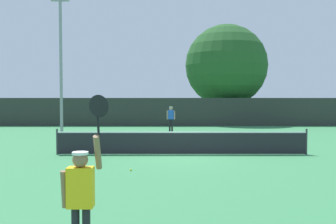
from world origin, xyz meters
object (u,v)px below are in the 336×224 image
(light_pole, at_px, (61,57))
(large_tree, at_px, (226,66))
(player_serving, at_px, (81,189))
(tennis_ball, at_px, (131,170))
(parked_car_far, at_px, (275,113))
(parked_car_mid, at_px, (233,112))
(parked_car_near, at_px, (98,112))
(player_receiving, at_px, (171,116))

(light_pole, bearing_deg, large_tree, 42.06)
(player_serving, relative_size, tennis_ball, 36.33)
(large_tree, distance_m, parked_car_far, 7.48)
(tennis_ball, relative_size, parked_car_far, 0.02)
(player_serving, height_order, parked_car_mid, player_serving)
(parked_car_near, xyz_separation_m, parked_car_mid, (13.86, -0.15, 0.00))
(tennis_ball, bearing_deg, player_receiving, 84.03)
(parked_car_near, bearing_deg, light_pole, -93.51)
(large_tree, relative_size, parked_car_far, 2.03)
(parked_car_near, bearing_deg, large_tree, -29.20)
(parked_car_mid, distance_m, parked_car_far, 4.33)
(light_pole, xyz_separation_m, parked_car_far, (16.98, 13.60, -4.02))
(tennis_ball, bearing_deg, parked_car_near, 102.51)
(parked_car_mid, bearing_deg, parked_car_near, 175.06)
(parked_car_far, bearing_deg, large_tree, -147.36)
(light_pole, distance_m, parked_car_far, 22.12)
(player_receiving, distance_m, parked_car_near, 15.27)
(player_serving, height_order, player_receiving, player_serving)
(tennis_ball, xyz_separation_m, large_tree, (6.37, 21.51, 5.06))
(player_receiving, relative_size, parked_car_near, 0.39)
(player_receiving, height_order, parked_car_mid, parked_car_mid)
(player_serving, xyz_separation_m, parked_car_far, (11.73, 31.26, -0.30))
(parked_car_near, relative_size, parked_car_far, 1.02)
(player_serving, xyz_separation_m, parked_car_mid, (7.96, 33.38, -0.30))
(light_pole, height_order, parked_car_far, light_pole)
(large_tree, distance_m, parked_car_near, 14.10)
(parked_car_far, bearing_deg, parked_car_mid, 153.29)
(large_tree, height_order, parked_car_far, large_tree)
(large_tree, relative_size, parked_car_near, 1.99)
(player_receiving, bearing_deg, parked_car_near, -61.17)
(parked_car_near, relative_size, parked_car_mid, 1.01)
(tennis_ball, bearing_deg, light_pole, 115.86)
(player_receiving, bearing_deg, large_tree, -121.65)
(parked_car_near, bearing_deg, tennis_ball, -83.30)
(player_serving, bearing_deg, parked_car_near, 99.96)
(player_receiving, height_order, parked_car_near, parked_car_near)
(large_tree, bearing_deg, player_receiving, -121.65)
(tennis_ball, bearing_deg, player_serving, -90.54)
(light_pole, bearing_deg, tennis_ball, -64.14)
(player_serving, height_order, large_tree, large_tree)
(parked_car_mid, height_order, parked_car_far, same)
(player_serving, distance_m, parked_car_mid, 34.32)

